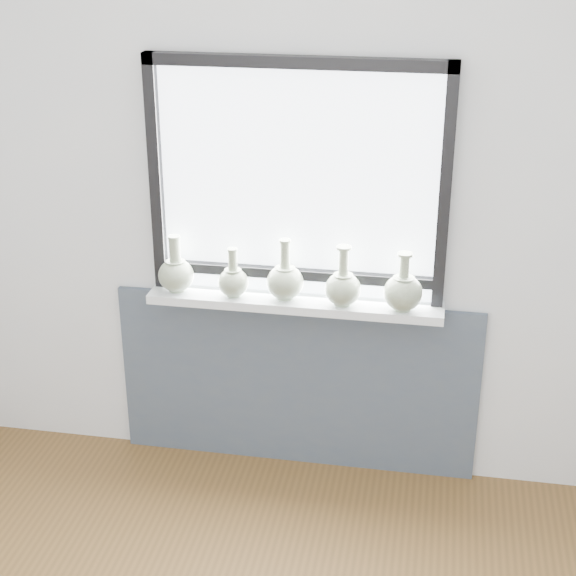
% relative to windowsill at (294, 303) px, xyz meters
% --- Properties ---
extents(back_wall, '(3.60, 0.02, 2.60)m').
position_rel_windowsill_xyz_m(back_wall, '(0.00, 0.10, 0.42)').
color(back_wall, silver).
rests_on(back_wall, ground).
extents(apron_panel, '(1.70, 0.03, 0.86)m').
position_rel_windowsill_xyz_m(apron_panel, '(0.00, 0.07, -0.45)').
color(apron_panel, '#434D58').
rests_on(apron_panel, ground).
extents(windowsill, '(1.32, 0.18, 0.04)m').
position_rel_windowsill_xyz_m(windowsill, '(0.00, 0.00, 0.00)').
color(windowsill, white).
rests_on(windowsill, apron_panel).
extents(window, '(1.30, 0.06, 1.05)m').
position_rel_windowsill_xyz_m(window, '(0.00, 0.06, 0.56)').
color(window, black).
rests_on(window, windowsill).
extents(vase_a, '(0.16, 0.16, 0.26)m').
position_rel_windowsill_xyz_m(vase_a, '(-0.54, -0.01, 0.11)').
color(vase_a, '#92A384').
rests_on(vase_a, windowsill).
extents(vase_b, '(0.14, 0.14, 0.23)m').
position_rel_windowsill_xyz_m(vase_b, '(-0.27, -0.02, 0.09)').
color(vase_b, '#92A384').
rests_on(vase_b, windowsill).
extents(vase_c, '(0.17, 0.17, 0.28)m').
position_rel_windowsill_xyz_m(vase_c, '(-0.04, -0.00, 0.11)').
color(vase_c, '#92A384').
rests_on(vase_c, windowsill).
extents(vase_d, '(0.16, 0.16, 0.27)m').
position_rel_windowsill_xyz_m(vase_d, '(0.22, -0.02, 0.10)').
color(vase_d, '#92A384').
rests_on(vase_d, windowsill).
extents(vase_e, '(0.17, 0.17, 0.26)m').
position_rel_windowsill_xyz_m(vase_e, '(0.48, -0.03, 0.11)').
color(vase_e, '#92A384').
rests_on(vase_e, windowsill).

